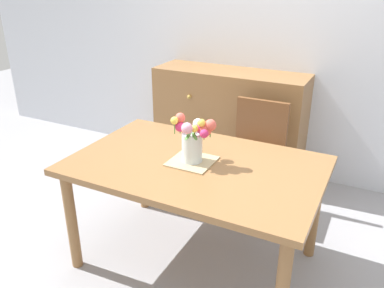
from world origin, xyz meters
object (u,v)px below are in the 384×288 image
object	(u,v)px
dining_table	(196,175)
dresser	(229,123)
chair_far	(256,149)
flower_vase	(194,137)

from	to	relation	value
dining_table	dresser	size ratio (longest dim) A/B	1.09
chair_far	flower_vase	xyz separation A→B (m)	(-0.13, -0.83, 0.39)
chair_far	dresser	distance (m)	0.66
chair_far	dresser	bearing A→B (deg)	-48.88
dining_table	dresser	world-z (taller)	dresser
chair_far	dresser	size ratio (longest dim) A/B	0.64
chair_far	dresser	xyz separation A→B (m)	(-0.43, 0.50, -0.02)
flower_vase	dresser	bearing A→B (deg)	102.76
dining_table	flower_vase	bearing A→B (deg)	165.33
dresser	dining_table	bearing A→B (deg)	-76.68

